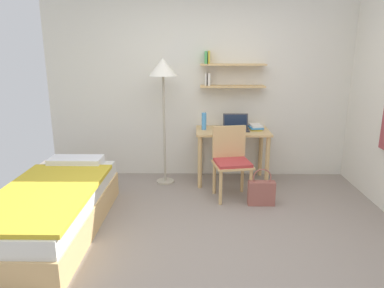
{
  "coord_description": "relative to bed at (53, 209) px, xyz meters",
  "views": [
    {
      "loc": [
        -0.11,
        -2.93,
        1.77
      ],
      "look_at": [
        -0.16,
        0.51,
        0.85
      ],
      "focal_mm": 32.99,
      "sensor_mm": 36.0,
      "label": 1
    }
  ],
  "objects": [
    {
      "name": "wall_back",
      "position": [
        1.55,
        1.75,
        1.06
      ],
      "size": [
        4.4,
        0.27,
        2.6
      ],
      "color": "silver",
      "rests_on": "ground_plane"
    },
    {
      "name": "laptop",
      "position": [
        1.95,
        1.43,
        0.54
      ],
      "size": [
        0.34,
        0.22,
        0.21
      ],
      "color": "#2D2D33",
      "rests_on": "desk"
    },
    {
      "name": "ground_plane",
      "position": [
        1.55,
        -0.27,
        -0.24
      ],
      "size": [
        5.28,
        5.28,
        0.0
      ],
      "primitive_type": "plane",
      "color": "gray"
    },
    {
      "name": "desk_chair",
      "position": [
        1.85,
        0.91,
        0.24
      ],
      "size": [
        0.5,
        0.48,
        0.87
      ],
      "color": "tan",
      "rests_on": "ground_plane"
    },
    {
      "name": "standing_lamp",
      "position": [
        1.0,
        1.37,
        1.22
      ],
      "size": [
        0.37,
        0.37,
        1.67
      ],
      "color": "#B2A893",
      "rests_on": "ground_plane"
    },
    {
      "name": "bed",
      "position": [
        0.0,
        0.0,
        0.0
      ],
      "size": [
        0.89,
        1.97,
        0.54
      ],
      "color": "tan",
      "rests_on": "ground_plane"
    },
    {
      "name": "handbag",
      "position": [
        2.19,
        0.66,
        -0.08
      ],
      "size": [
        0.31,
        0.11,
        0.45
      ],
      "color": "#99564C",
      "rests_on": "ground_plane"
    },
    {
      "name": "book_stack",
      "position": [
        2.23,
        1.46,
        0.53
      ],
      "size": [
        0.19,
        0.26,
        0.07
      ],
      "color": "gold",
      "rests_on": "desk"
    },
    {
      "name": "desk",
      "position": [
        1.91,
        1.43,
        0.35
      ],
      "size": [
        0.97,
        0.59,
        0.73
      ],
      "color": "tan",
      "rests_on": "ground_plane"
    },
    {
      "name": "water_bottle",
      "position": [
        1.53,
        1.46,
        0.6
      ],
      "size": [
        0.06,
        0.06,
        0.23
      ],
      "primitive_type": "cylinder",
      "color": "#4C99DB",
      "rests_on": "desk"
    }
  ]
}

